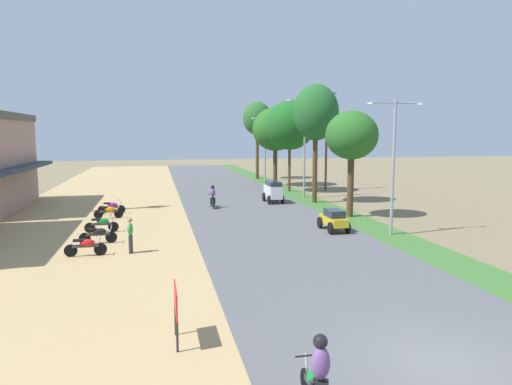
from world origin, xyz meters
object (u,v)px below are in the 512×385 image
parked_motorbike_third (102,223)px  parked_motorbike_fourth (109,211)px  pedestrian_on_shoulder (130,233)px  car_van_white (273,190)px  streetlamp_mid (305,141)px  streetlamp_near (394,157)px  street_signboard (176,304)px  motorbike_foreground_rider (318,377)px  utility_pole_near (326,138)px  parked_motorbike_nearest (86,245)px  median_tree_second (316,113)px  median_tree_third (290,126)px  streetlamp_far (265,144)px  parked_motorbike_fifth (112,206)px  parked_motorbike_second (99,234)px  median_tree_nearest (352,136)px  median_tree_fifth (257,119)px  motorbike_ahead_second (213,197)px  median_tree_fourth (275,129)px

parked_motorbike_third → parked_motorbike_fourth: size_ratio=1.00×
pedestrian_on_shoulder → car_van_white: bearing=53.2°
streetlamp_mid → streetlamp_near: bearing=-90.0°
street_signboard → pedestrian_on_shoulder: pedestrian_on_shoulder is taller
street_signboard → motorbike_foreground_rider: (2.47, -3.69, -0.25)m
street_signboard → utility_pole_near: size_ratio=0.15×
parked_motorbike_nearest → median_tree_second: size_ratio=0.20×
median_tree_third → streetlamp_far: size_ratio=1.15×
motorbike_foreground_rider → pedestrian_on_shoulder: bearing=107.2°
parked_motorbike_fifth → median_tree_third: median_tree_third is taller
median_tree_third → utility_pole_near: 3.90m
parked_motorbike_second → streetlamp_mid: (15.02, 13.57, 4.24)m
parked_motorbike_third → median_tree_third: size_ratio=0.21×
streetlamp_mid → pedestrian_on_shoulder: bearing=-130.3°
pedestrian_on_shoulder → median_tree_nearest: median_tree_nearest is taller
street_signboard → streetlamp_near: 16.11m
parked_motorbike_third → street_signboard: bearing=-76.9°
parked_motorbike_fourth → pedestrian_on_shoulder: 9.33m
streetlamp_mid → motorbike_foreground_rider: streetlamp_mid is taller
parked_motorbike_fifth → median_tree_nearest: (15.21, -4.43, 4.70)m
street_signboard → streetlamp_near: streetlamp_near is taller
parked_motorbike_fifth → streetlamp_near: (15.16, -9.90, 3.63)m
motorbike_foreground_rider → median_tree_second: bearing=70.6°
parked_motorbike_fifth → median_tree_fifth: median_tree_fifth is taller
motorbike_ahead_second → streetlamp_near: bearing=-53.0°
streetlamp_near → streetlamp_far: (0.00, 28.99, 0.11)m
street_signboard → pedestrian_on_shoulder: (-1.61, 9.52, -0.14)m
streetlamp_far → utility_pole_near: (3.69, -9.62, 0.75)m
median_tree_second → utility_pole_near: bearing=63.2°
streetlamp_far → motorbike_ahead_second: size_ratio=4.05×
parked_motorbike_second → streetlamp_far: size_ratio=0.25×
parked_motorbike_fourth → median_tree_fourth: 22.71m
streetlamp_near → utility_pole_near: (3.69, 19.38, 0.86)m
parked_motorbike_nearest → median_tree_third: 25.94m
median_tree_fifth → streetlamp_far: bearing=-83.5°
streetlamp_near → car_van_white: size_ratio=2.94×
parked_motorbike_fifth → utility_pole_near: (18.85, 9.47, 4.49)m
parked_motorbike_third → motorbike_ahead_second: bearing=45.5°
median_tree_third → car_van_white: (-3.28, -6.65, -5.16)m
parked_motorbike_fourth → streetlamp_mid: (15.19, 6.66, 4.24)m
median_tree_nearest → median_tree_third: 13.63m
parked_motorbike_nearest → parked_motorbike_third: (0.13, 5.02, 0.00)m
median_tree_fourth → median_tree_fifth: (-0.25, 7.50, 1.31)m
median_tree_third → median_tree_fifth: 12.66m
street_signboard → streetlamp_far: size_ratio=0.21×
parked_motorbike_third → utility_pole_near: size_ratio=0.19×
street_signboard → median_tree_third: median_tree_third is taller
median_tree_fourth → motorbike_foreground_rider: size_ratio=4.48×
median_tree_nearest → median_tree_fifth: (-0.36, 26.22, 1.92)m
parked_motorbike_third → streetlamp_near: bearing=-14.3°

